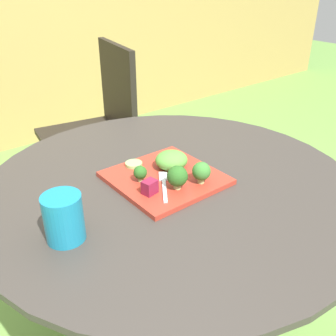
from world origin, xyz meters
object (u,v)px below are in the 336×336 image
at_px(salad_plate, 165,178).
at_px(fork, 164,183).
at_px(patio_chair, 100,118).
at_px(drinking_glass, 64,220).

height_order(salad_plate, fork, fork).
distance_m(patio_chair, drinking_glass, 1.26).
distance_m(salad_plate, fork, 0.05).
height_order(patio_chair, salad_plate, patio_chair).
bearing_deg(salad_plate, patio_chair, 71.16).
distance_m(patio_chair, fork, 1.10).
distance_m(salad_plate, drinking_glass, 0.34).
xyz_separation_m(drinking_glass, fork, (0.30, 0.03, -0.03)).
xyz_separation_m(patio_chair, drinking_glass, (-0.67, -1.05, 0.24)).
relative_size(patio_chair, fork, 6.65).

